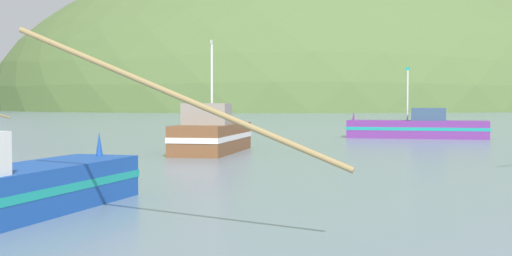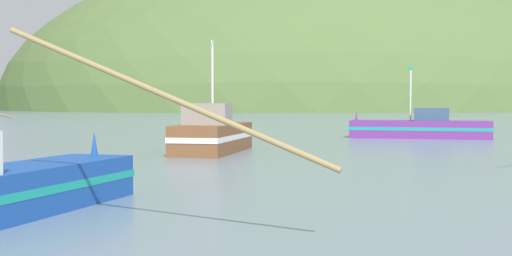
% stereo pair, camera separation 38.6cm
% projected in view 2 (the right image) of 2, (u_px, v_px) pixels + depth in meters
% --- Properties ---
extents(hill_far_left, '(191.81, 153.45, 92.16)m').
position_uv_depth(hill_far_left, '(317.00, 109.00, 222.42)').
color(hill_far_left, '#516B38').
rests_on(hill_far_left, ground).
extents(hill_far_right, '(129.12, 103.30, 41.21)m').
position_uv_depth(hill_far_right, '(437.00, 109.00, 220.89)').
color(hill_far_right, '#2D562D').
rests_on(hill_far_right, ground).
extents(fishing_boat_brown, '(6.01, 7.89, 5.90)m').
position_uv_depth(fishing_boat_brown, '(212.00, 136.00, 36.95)').
color(fishing_boat_brown, brown).
rests_on(fishing_boat_brown, ground).
extents(fishing_boat_purple, '(9.67, 7.31, 5.12)m').
position_uv_depth(fishing_boat_purple, '(421.00, 128.00, 50.62)').
color(fishing_boat_purple, '#6B2D84').
rests_on(fishing_boat_purple, ground).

